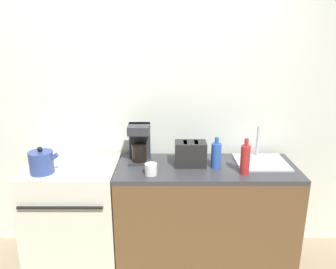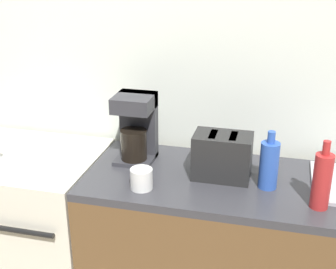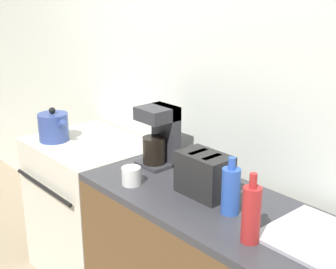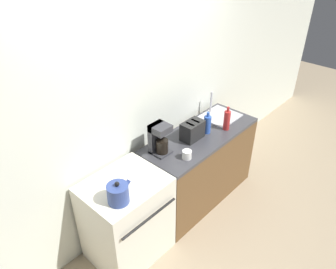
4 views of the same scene
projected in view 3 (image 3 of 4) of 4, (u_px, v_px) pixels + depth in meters
The scene contains 9 objects.
wall_back at pixel (200, 89), 2.56m from camera, with size 8.00×0.05×2.60m.
stove at pixel (93, 207), 3.02m from camera, with size 0.75×0.64×0.91m.
kettle at pixel (54, 127), 2.89m from camera, with size 0.23×0.18×0.21m.
toaster at pixel (204, 174), 2.15m from camera, with size 0.25×0.16×0.20m.
coffee_maker at pixel (160, 135), 2.49m from camera, with size 0.18×0.18×0.32m.
sink_tray at pixel (325, 237), 1.79m from camera, with size 0.42×0.38×0.28m.
bottle_red at pixel (251, 214), 1.75m from camera, with size 0.07×0.07×0.28m.
bottle_blue at pixel (231, 190), 1.97m from camera, with size 0.08×0.08×0.25m.
cup_white at pixel (131, 176), 2.27m from camera, with size 0.09×0.09×0.09m.
Camera 3 is at (1.77, -1.12, 1.86)m, focal length 50.00 mm.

